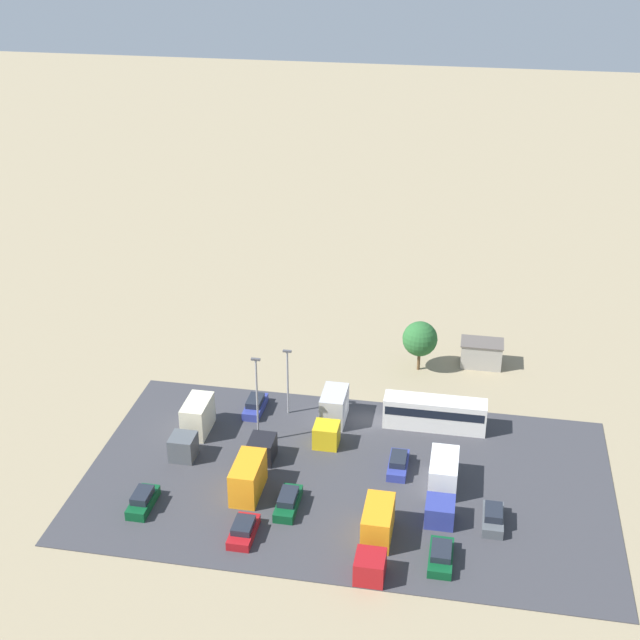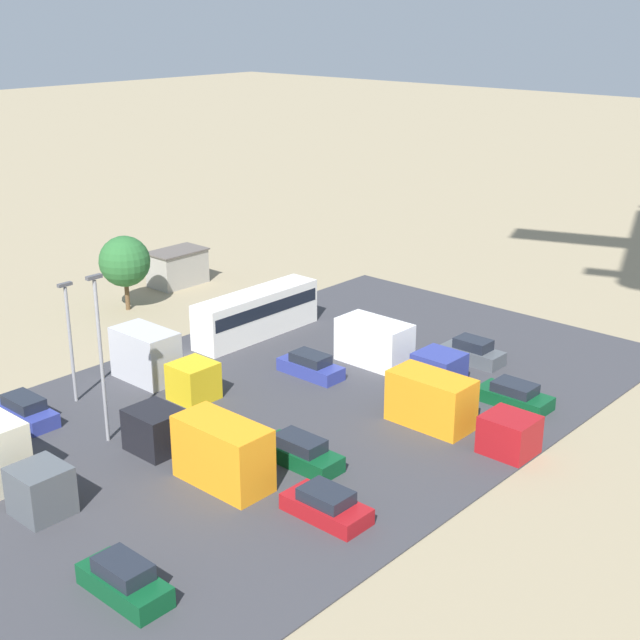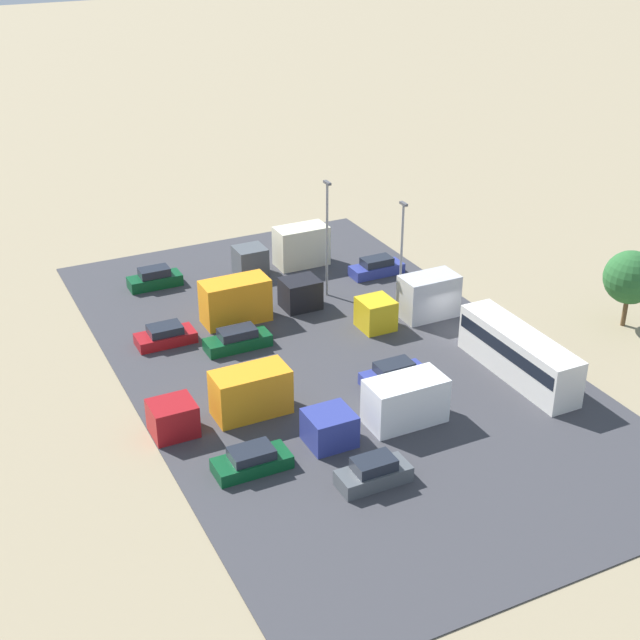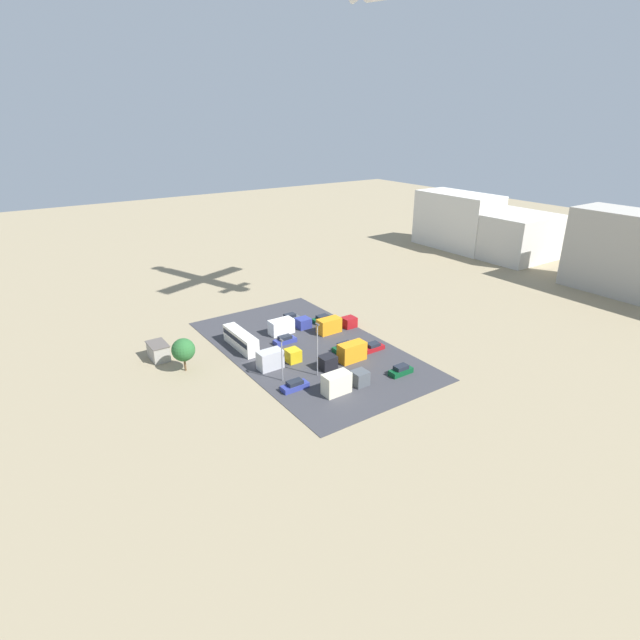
% 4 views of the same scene
% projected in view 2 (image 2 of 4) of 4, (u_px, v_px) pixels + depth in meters
% --- Properties ---
extents(ground_plane, '(400.00, 400.00, 0.00)m').
position_uv_depth(ground_plane, '(177.00, 365.00, 60.12)').
color(ground_plane, gray).
extents(parking_lot_surface, '(49.50, 28.39, 0.08)m').
position_uv_depth(parking_lot_surface, '(288.00, 408.00, 53.55)').
color(parking_lot_surface, '#38383D').
rests_on(parking_lot_surface, ground).
extents(shed_building, '(4.91, 3.12, 3.04)m').
position_uv_depth(shed_building, '(178.00, 267.00, 76.98)').
color(shed_building, '#9E998E').
rests_on(shed_building, ground).
extents(bus, '(10.51, 2.47, 3.30)m').
position_uv_depth(bus, '(256.00, 312.00, 64.71)').
color(bus, silver).
rests_on(bus, ground).
extents(parked_car_0, '(1.99, 4.48, 1.42)m').
position_uv_depth(parked_car_0, '(514.00, 396.00, 53.71)').
color(parked_car_0, '#0C4723').
rests_on(parked_car_0, ground).
extents(parked_car_1, '(1.82, 4.22, 1.65)m').
position_uv_depth(parked_car_1, '(473.00, 352.00, 60.19)').
color(parked_car_1, '#4C5156').
rests_on(parked_car_1, ground).
extents(parked_car_2, '(1.80, 4.51, 1.50)m').
position_uv_depth(parked_car_2, '(310.00, 366.00, 58.03)').
color(parked_car_2, navy).
rests_on(parked_car_2, ground).
extents(parked_car_3, '(2.00, 4.29, 1.43)m').
position_uv_depth(parked_car_3, '(326.00, 506.00, 41.92)').
color(parked_car_3, maroon).
rests_on(parked_car_3, ground).
extents(parked_car_4, '(1.78, 4.35, 1.63)m').
position_uv_depth(parked_car_4, '(124.00, 581.00, 36.29)').
color(parked_car_4, '#0C4723').
rests_on(parked_car_4, ground).
extents(parked_car_5, '(1.80, 4.78, 1.54)m').
position_uv_depth(parked_car_5, '(300.00, 453.00, 46.79)').
color(parked_car_5, '#0C4723').
rests_on(parked_car_5, ground).
extents(parked_car_6, '(1.80, 4.61, 1.53)m').
position_uv_depth(parked_car_6, '(25.00, 411.00, 51.61)').
color(parked_car_6, navy).
rests_on(parked_car_6, ground).
extents(parked_truck_0, '(2.44, 9.41, 3.37)m').
position_uv_depth(parked_truck_0, '(203.00, 446.00, 45.52)').
color(parked_truck_0, black).
rests_on(parked_truck_0, ground).
extents(parked_truck_1, '(2.49, 8.05, 3.35)m').
position_uv_depth(parked_truck_1, '(159.00, 362.00, 56.32)').
color(parked_truck_1, gold).
rests_on(parked_truck_1, ground).
extents(parked_truck_2, '(2.58, 9.15, 2.98)m').
position_uv_depth(parked_truck_2, '(392.00, 350.00, 58.81)').
color(parked_truck_2, navy).
rests_on(parked_truck_2, ground).
extents(parked_truck_3, '(2.46, 8.92, 3.04)m').
position_uv_depth(parked_truck_3, '(452.00, 409.00, 50.04)').
color(parked_truck_3, maroon).
rests_on(parked_truck_3, ground).
extents(parked_truck_4, '(2.40, 8.32, 3.47)m').
position_uv_depth(parked_truck_4, '(2.00, 460.00, 44.04)').
color(parked_truck_4, '#4C5156').
rests_on(parked_truck_4, ground).
extents(tree_near_shed, '(4.02, 4.02, 6.00)m').
position_uv_depth(tree_near_shed, '(125.00, 261.00, 69.73)').
color(tree_near_shed, brown).
rests_on(tree_near_shed, ground).
extents(light_pole_lot_centre, '(0.90, 0.28, 7.54)m').
position_uv_depth(light_pole_lot_centre, '(70.00, 337.00, 53.05)').
color(light_pole_lot_centre, gray).
rests_on(light_pole_lot_centre, ground).
extents(light_pole_lot_edge, '(0.90, 0.28, 9.57)m').
position_uv_depth(light_pole_lot_edge, '(101.00, 353.00, 47.78)').
color(light_pole_lot_edge, gray).
rests_on(light_pole_lot_edge, ground).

